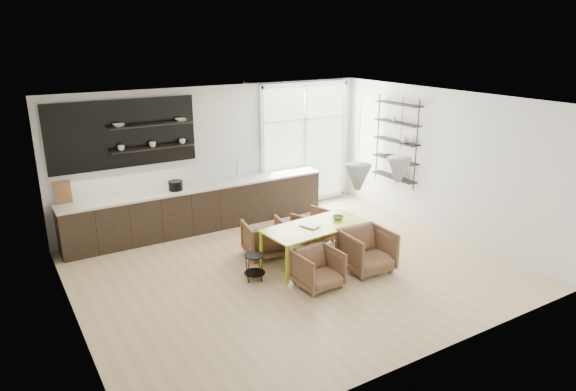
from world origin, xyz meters
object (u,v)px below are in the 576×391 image
Objects in this scene: armchair_back_left at (265,238)px; wire_stool at (255,264)px; dining_table at (316,228)px; armchair_front_right at (367,250)px; armchair_front_left at (318,269)px; armchair_back_right at (314,227)px.

wire_stool is at bearing 61.73° from armchair_back_left.
armchair_back_left is (-0.64, 0.71, -0.31)m from dining_table.
armchair_back_left is 1.89m from armchair_front_right.
armchair_front_left is 1.54× the size of wire_stool.
wire_stool is at bearing 133.07° from armchair_front_left.
armchair_back_left is at bearing -14.21° from armchair_back_right.
dining_table is at bearing 56.02° from armchair_front_left.
dining_table is 2.68× the size of armchair_back_left.
dining_table is 1.01m from armchair_back_left.
dining_table reaches higher than armchair_back_right.
armchair_front_right is 1.81× the size of wire_stool.
dining_table is 0.97m from armchair_front_right.
armchair_front_right is at bearing 74.74° from armchair_back_right.
wire_stool is at bearing 161.56° from armchair_front_right.
armchair_back_right is 1.53m from armchair_front_right.
dining_table is 2.84× the size of armchair_back_right.
dining_table is 1.01m from armchair_front_left.
armchair_back_left is at bearing 131.73° from armchair_front_right.
armchair_back_right is at bearing 55.76° from armchair_front_left.
dining_table is 4.40× the size of wire_stool.
dining_table is at bearing 2.62° from wire_stool.
armchair_front_right is at bearing 1.20° from armchair_front_left.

